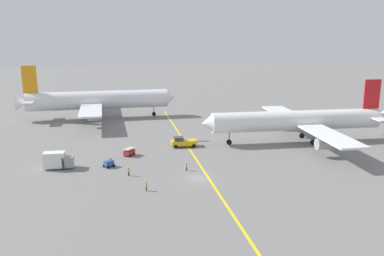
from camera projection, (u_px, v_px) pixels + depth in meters
The scene contains 11 objects.
ground_plane at pixel (198, 178), 77.48m from camera, with size 600.00×600.00×0.00m, color slate.
taxiway_stripe at pixel (198, 162), 87.53m from camera, with size 0.50×120.00×0.01m, color yellow.
airliner_at_gate_left at pixel (97, 100), 131.84m from camera, with size 50.44×48.86×17.47m.
airliner_being_pushed at pixel (299, 121), 102.67m from camera, with size 49.27×48.74×15.67m.
pushback_tug at pixel (183, 142), 99.13m from camera, with size 9.45×3.39×2.80m.
gse_baggage_cart_near_cluster at pixel (129, 152), 91.79m from camera, with size 2.98×3.09×1.71m.
gse_gpu_cart_small at pixel (109, 163), 83.93m from camera, with size 2.63×2.46×1.90m.
gse_catering_truck_tall at pixel (58, 160), 82.75m from camera, with size 6.02×2.88×3.50m.
ground_crew_ramp_agent_by_cones at pixel (146, 186), 71.11m from camera, with size 0.36×0.36×1.59m.
ground_crew_marshaller_foreground at pixel (129, 171), 78.70m from camera, with size 0.50×0.36×1.69m.
ground_crew_wing_walker_right at pixel (187, 167), 81.67m from camera, with size 0.36×0.36×1.62m.
Camera 1 is at (-18.63, -70.92, 26.84)m, focal length 37.94 mm.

